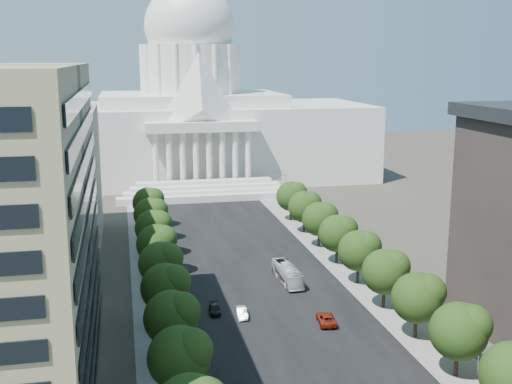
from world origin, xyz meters
TOP-DOWN VIEW (x-y plane):
  - road_asphalt at (0.00, 90.00)m, footprint 30.00×260.00m
  - sidewalk_left at (-19.00, 90.00)m, footprint 8.00×260.00m
  - sidewalk_right at (19.00, 90.00)m, footprint 8.00×260.00m
  - capitol at (0.00, 184.89)m, footprint 120.00×56.00m
  - office_block_left_far at (-48.00, 100.00)m, footprint 38.00×52.00m
  - tree_l_c at (-17.66, 35.81)m, footprint 7.79×7.60m
  - tree_l_d at (-17.66, 47.81)m, footprint 7.79×7.60m
  - tree_l_e at (-17.66, 59.81)m, footprint 7.79×7.60m
  - tree_l_f at (-17.66, 71.81)m, footprint 7.79×7.60m
  - tree_l_g at (-17.66, 83.81)m, footprint 7.79×7.60m
  - tree_l_h at (-17.66, 95.81)m, footprint 7.79×7.60m
  - tree_l_i at (-17.66, 107.81)m, footprint 7.79×7.60m
  - tree_l_j at (-17.66, 119.81)m, footprint 7.79×7.60m
  - tree_r_c at (18.34, 35.81)m, footprint 7.79×7.60m
  - tree_r_d at (18.34, 47.81)m, footprint 7.79×7.60m
  - tree_r_e at (18.34, 59.81)m, footprint 7.79×7.60m
  - tree_r_f at (18.34, 71.81)m, footprint 7.79×7.60m
  - tree_r_g at (18.34, 83.81)m, footprint 7.79×7.60m
  - tree_r_h at (18.34, 95.81)m, footprint 7.79×7.60m
  - tree_r_i at (18.34, 107.81)m, footprint 7.79×7.60m
  - tree_r_j at (18.34, 119.81)m, footprint 7.79×7.60m
  - streetlight_b at (19.90, 35.00)m, footprint 2.61×0.44m
  - streetlight_c at (19.90, 60.00)m, footprint 2.61×0.44m
  - streetlight_d at (19.90, 85.00)m, footprint 2.61×0.44m
  - streetlight_e at (19.90, 110.00)m, footprint 2.61×0.44m
  - streetlight_f at (19.90, 135.00)m, footprint 2.61×0.44m
  - car_silver at (-5.94, 60.67)m, footprint 1.81×4.61m
  - car_red at (6.55, 55.38)m, footprint 3.33×5.99m
  - car_dark_b at (-9.92, 63.11)m, footprint 2.04×4.50m
  - city_bus at (5.33, 74.90)m, footprint 3.25×12.09m

SIDE VIEW (x-z plane):
  - road_asphalt at x=0.00m, z-range -0.01..0.01m
  - sidewalk_left at x=-19.00m, z-range -0.01..0.01m
  - sidewalk_right at x=19.00m, z-range -0.01..0.01m
  - car_dark_b at x=-9.92m, z-range 0.00..1.28m
  - car_silver at x=-5.94m, z-range 0.00..1.50m
  - car_red at x=6.55m, z-range 0.00..1.58m
  - city_bus at x=5.33m, z-range 0.00..3.34m
  - streetlight_b at x=19.90m, z-range 1.32..10.32m
  - streetlight_c at x=19.90m, z-range 1.32..10.32m
  - streetlight_d at x=19.90m, z-range 1.32..10.32m
  - streetlight_e at x=19.90m, z-range 1.32..10.32m
  - streetlight_f at x=19.90m, z-range 1.32..10.32m
  - tree_l_c at x=-17.66m, z-range 1.47..11.44m
  - tree_l_d at x=-17.66m, z-range 1.47..11.44m
  - tree_l_e at x=-17.66m, z-range 1.47..11.44m
  - tree_l_f at x=-17.66m, z-range 1.47..11.44m
  - tree_l_g at x=-17.66m, z-range 1.47..11.44m
  - tree_l_h at x=-17.66m, z-range 1.47..11.44m
  - tree_l_i at x=-17.66m, z-range 1.47..11.44m
  - tree_l_j at x=-17.66m, z-range 1.47..11.44m
  - tree_r_c at x=18.34m, z-range 1.47..11.44m
  - tree_r_d at x=18.34m, z-range 1.47..11.44m
  - tree_r_e at x=18.34m, z-range 1.47..11.44m
  - tree_r_f at x=18.34m, z-range 1.47..11.44m
  - tree_r_g at x=18.34m, z-range 1.47..11.44m
  - tree_r_h at x=18.34m, z-range 1.47..11.44m
  - tree_r_i at x=18.34m, z-range 1.47..11.44m
  - tree_r_j at x=18.34m, z-range 1.47..11.44m
  - office_block_left_far at x=-48.00m, z-range 0.00..30.00m
  - capitol at x=0.00m, z-range -16.49..56.51m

